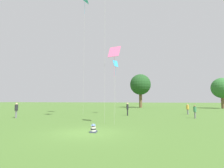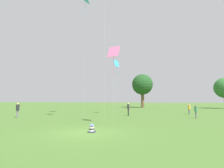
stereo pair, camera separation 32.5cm
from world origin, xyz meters
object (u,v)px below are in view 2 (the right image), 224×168
Objects in this scene: person_standing_3 at (128,108)px; kite_1 at (85,3)px; person_standing_2 at (189,108)px; distant_tree_1 at (142,85)px; kite_0 at (114,53)px; seated_toddler at (92,129)px; kite_3 at (117,65)px; person_standing_0 at (196,111)px; person_standing_1 at (18,109)px.

person_standing_3 is 16.87m from kite_1.
person_standing_2 is 0.16× the size of distant_tree_1.
kite_0 is 0.41× the size of kite_1.
person_standing_2 is at bearing -72.64° from person_standing_3.
kite_3 reaches higher than seated_toddler.
person_standing_0 is 0.09× the size of kite_1.
distant_tree_1 is at bearing 68.44° from kite_3.
person_standing_2 is at bearing -28.42° from person_standing_0.
kite_0 is 0.73× the size of distant_tree_1.
distant_tree_1 reaches higher than person_standing_3.
person_standing_1 reaches higher than person_standing_3.
seated_toddler is 0.07× the size of kite_3.
person_standing_3 is at bearing -42.48° from kite_1.
person_standing_0 is 0.86× the size of person_standing_1.
kite_1 is at bearing 94.73° from person_standing_3.
person_standing_3 is at bearing 151.47° from kite_0.
person_standing_1 is 15.14m from kite_3.
person_standing_0 is 12.58m from kite_0.
kite_3 is at bearing 45.35° from person_standing_0.
kite_0 reaches higher than person_standing_0.
kite_3 reaches higher than person_standing_2.
person_standing_1 is at bearing 75.96° from person_standing_0.
kite_0 is at bearing 105.90° from person_standing_0.
kite_1 is 2.08× the size of kite_3.
person_standing_1 is 36.40m from distant_tree_1.
person_standing_0 is (8.92, 11.63, 0.71)m from seated_toddler.
seated_toddler is 13.36m from person_standing_3.
kite_0 is 0.85× the size of kite_3.
kite_0 is at bearing -95.45° from kite_3.
person_standing_1 is at bearing -131.90° from kite_0.
person_standing_1 is (-21.47, -4.57, 0.16)m from person_standing_0.
seated_toddler is 14.67m from person_standing_0.
person_standing_2 is 13.05m from kite_3.
kite_1 is (-6.25, 7.78, 10.18)m from kite_0.
person_standing_0 is 0.88× the size of person_standing_3.
kite_1 reaches higher than person_standing_1.
person_standing_3 is at bearing -90.00° from distant_tree_1.
person_standing_0 is at bearing -174.92° from person_standing_2.
kite_0 is at bearing -89.83° from distant_tree_1.
seated_toddler is 41.11m from distant_tree_1.
kite_3 is (-10.84, -2.37, 6.86)m from person_standing_2.
person_standing_3 is (0.45, 13.33, 0.88)m from seated_toddler.
person_standing_1 is at bearing 145.85° from seated_toddler.
person_standing_3 is at bearing 52.59° from person_standing_0.
seated_toddler is at bearing -108.01° from person_standing_1.
kite_3 is 0.86× the size of distant_tree_1.
seated_toddler is at bearing -100.53° from kite_3.
kite_0 is at bearing -91.36° from person_standing_1.
person_standing_2 is at bearing -4.46° from kite_3.
seated_toddler is 7.57m from kite_0.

